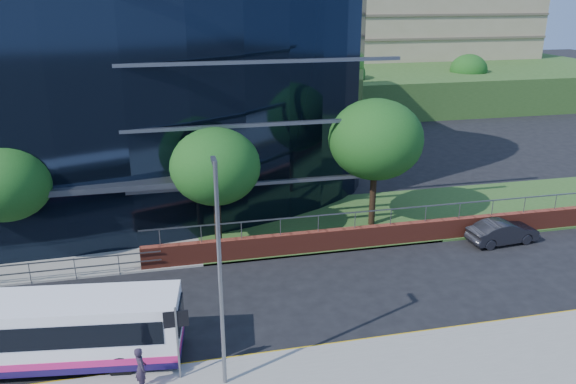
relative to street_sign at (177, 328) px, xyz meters
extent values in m
plane|color=black|center=(-4.50, 1.59, -2.15)|extent=(200.00, 200.00, 0.00)
cube|color=gold|center=(-4.50, 0.94, -2.14)|extent=(80.00, 0.08, 0.01)
cube|color=#2D511E|center=(19.50, 12.59, -2.09)|extent=(36.00, 8.00, 0.12)
cube|color=black|center=(-8.50, 25.59, 5.85)|extent=(38.00, 16.00, 16.00)
cube|color=maroon|center=(15.50, 8.89, -1.55)|extent=(34.00, 0.40, 1.20)
cube|color=slate|center=(15.50, 8.89, -0.07)|extent=(34.00, 0.06, 0.06)
cube|color=#2D511E|center=(27.50, 57.59, -0.15)|extent=(60.00, 42.00, 4.00)
cylinder|color=slate|center=(0.00, -0.01, -0.60)|extent=(0.08, 0.08, 2.80)
cube|color=black|center=(0.00, 0.01, 0.35)|extent=(0.85, 0.06, 0.60)
cylinder|color=black|center=(-7.50, 11.09, -0.72)|extent=(0.36, 0.36, 2.86)
ellipsoid|color=#164413|center=(-7.50, 11.09, 2.08)|extent=(4.29, 4.29, 3.65)
cylinder|color=black|center=(2.50, 10.59, -0.61)|extent=(0.36, 0.36, 3.08)
ellipsoid|color=#164413|center=(2.50, 10.59, 2.40)|extent=(4.62, 4.62, 3.93)
cylinder|color=black|center=(11.50, 11.59, -0.39)|extent=(0.36, 0.36, 3.52)
ellipsoid|color=#164413|center=(11.50, 11.59, 3.05)|extent=(5.28, 5.28, 4.49)
cylinder|color=black|center=(19.50, 41.59, -0.61)|extent=(0.36, 0.36, 3.08)
ellipsoid|color=#164413|center=(19.50, 41.59, 2.40)|extent=(4.62, 4.62, 3.93)
cylinder|color=black|center=(35.50, 43.59, -0.72)|extent=(0.36, 0.36, 2.86)
ellipsoid|color=#164413|center=(35.50, 43.59, 2.08)|extent=(4.29, 4.29, 3.65)
cylinder|color=slate|center=(1.50, -0.61, 2.00)|extent=(0.14, 0.14, 8.00)
cube|color=slate|center=(1.50, -0.26, 5.90)|extent=(0.15, 0.70, 0.12)
cube|color=white|center=(-4.70, 2.02, -0.67)|extent=(9.95, 3.48, 2.35)
cube|color=#1C1044|center=(-4.70, 2.02, -1.71)|extent=(9.98, 3.53, 0.27)
cube|color=#D91F6F|center=(-4.70, 2.02, -1.44)|extent=(9.98, 3.53, 0.27)
cube|color=black|center=(-4.17, 1.95, -0.33)|extent=(8.03, 3.27, 0.89)
cylinder|color=black|center=(-2.02, 0.67, -1.71)|extent=(0.91, 0.38, 0.89)
imported|color=black|center=(17.58, 7.79, -1.51)|extent=(4.00, 1.68, 1.28)
imported|color=#281F2F|center=(-1.28, -0.30, -1.20)|extent=(0.56, 0.68, 1.60)
camera|label=1|loc=(0.07, -16.77, 10.77)|focal=35.00mm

